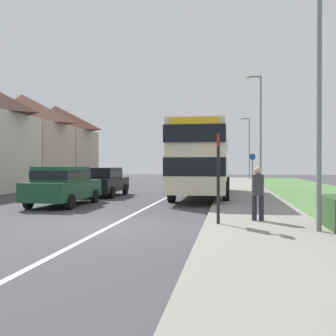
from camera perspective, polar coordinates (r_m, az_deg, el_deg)
name	(u,v)px	position (r m, az deg, el deg)	size (l,w,h in m)	color
ground_plane	(109,227)	(10.91, -8.76, -8.65)	(120.00, 120.00, 0.00)	#424247
lane_marking_centre	(160,201)	(18.63, -1.16, -4.85)	(0.14, 60.00, 0.01)	silver
pavement_near_side	(251,205)	(16.37, 12.24, -5.40)	(3.20, 68.00, 0.12)	gray
double_decker_bus	(203,157)	(20.57, 5.18, 1.60)	(2.80, 10.34, 3.70)	beige
parked_car_dark_green	(63,184)	(16.95, -15.23, -2.32)	(1.96, 4.42, 1.66)	#19472D
parked_car_black	(104,180)	(21.55, -9.51, -1.83)	(1.93, 4.15, 1.58)	black
pedestrian_at_stop	(258,191)	(11.44, 13.14, -3.32)	(0.34, 0.34, 1.67)	#23232D
bus_stop_sign	(218,172)	(10.63, 7.44, -0.55)	(0.09, 0.52, 2.60)	black
cycle_route_sign	(252,169)	(27.57, 12.37, -0.19)	(0.44, 0.08, 2.52)	slate
street_lamp_near	(314,77)	(10.22, 20.82, 12.48)	(1.14, 0.20, 6.65)	slate
street_lamp_mid	(259,125)	(27.27, 13.34, 6.21)	(1.14, 0.20, 7.83)	slate
street_lamp_far	(248,144)	(46.11, 11.79, 3.44)	(1.14, 0.20, 7.20)	slate
house_terrace_far_side	(0,138)	(30.45, -23.61, 4.10)	(6.56, 23.77, 7.38)	tan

